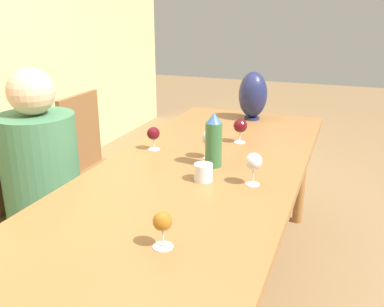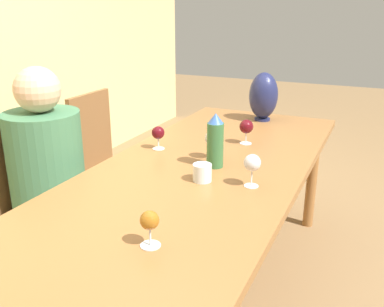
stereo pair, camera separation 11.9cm
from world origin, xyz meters
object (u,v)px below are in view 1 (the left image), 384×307
at_px(vase, 253,95).
at_px(wine_glass_4, 162,223).
at_px(chair_near, 34,205).
at_px(water_tumbler, 203,172).
at_px(wine_glass_2, 210,138).
at_px(person_near, 45,183).
at_px(water_bottle, 214,141).
at_px(chair_far, 100,165).
at_px(wine_glass_3, 254,162).
at_px(wine_glass_1, 153,134).
at_px(wine_glass_0, 240,126).

height_order(vase, wine_glass_4, vase).
bearing_deg(chair_near, vase, -35.83).
height_order(water_tumbler, wine_glass_4, wine_glass_4).
bearing_deg(vase, wine_glass_2, 178.79).
distance_m(wine_glass_2, person_near, 0.84).
distance_m(water_bottle, chair_near, 0.99).
bearing_deg(person_near, chair_far, 8.15).
height_order(water_bottle, wine_glass_3, water_bottle).
bearing_deg(wine_glass_2, wine_glass_3, -132.46).
height_order(water_bottle, chair_far, water_bottle).
height_order(water_bottle, wine_glass_4, water_bottle).
xyz_separation_m(wine_glass_2, chair_near, (-0.34, 0.83, -0.35)).
height_order(vase, wine_glass_1, vase).
distance_m(water_tumbler, wine_glass_1, 0.49).
bearing_deg(water_tumbler, wine_glass_1, 51.43).
height_order(chair_near, person_near, person_near).
xyz_separation_m(water_bottle, wine_glass_0, (0.40, -0.02, -0.03)).
relative_size(wine_glass_3, wine_glass_4, 1.17).
bearing_deg(wine_glass_3, chair_near, 94.72).
bearing_deg(wine_glass_4, wine_glass_3, -14.40).
height_order(wine_glass_3, person_near, person_near).
xyz_separation_m(wine_glass_2, chair_far, (0.28, 0.83, -0.35)).
bearing_deg(person_near, water_bottle, -72.77).
bearing_deg(wine_glass_2, wine_glass_0, -13.73).
xyz_separation_m(water_bottle, wine_glass_1, (0.12, 0.37, -0.04)).
height_order(wine_glass_3, wine_glass_4, wine_glass_3).
height_order(water_bottle, water_tumbler, water_bottle).
xyz_separation_m(water_bottle, chair_far, (0.38, 0.88, -0.37)).
relative_size(wine_glass_4, person_near, 0.10).
xyz_separation_m(water_bottle, wine_glass_4, (-0.74, -0.08, -0.04)).
distance_m(water_tumbler, wine_glass_3, 0.22).
bearing_deg(wine_glass_1, chair_near, 125.51).
bearing_deg(wine_glass_4, person_near, 60.26).
bearing_deg(chair_near, water_tumbler, -86.17).
xyz_separation_m(water_bottle, chair_near, (-0.25, 0.88, -0.37)).
xyz_separation_m(wine_glass_2, person_near, (-0.34, 0.74, -0.21)).
relative_size(vase, person_near, 0.26).
bearing_deg(wine_glass_3, wine_glass_2, 47.54).
height_order(chair_far, person_near, person_near).
height_order(wine_glass_0, chair_far, chair_far).
height_order(vase, wine_glass_3, vase).
distance_m(wine_glass_0, wine_glass_1, 0.48).
bearing_deg(chair_far, wine_glass_4, -139.45).
relative_size(water_bottle, wine_glass_0, 1.90).
height_order(water_tumbler, wine_glass_0, wine_glass_0).
xyz_separation_m(chair_near, chair_far, (0.62, 0.00, 0.00)).
bearing_deg(person_near, vase, -32.87).
bearing_deg(water_bottle, vase, 1.96).
xyz_separation_m(water_bottle, person_near, (-0.25, 0.79, -0.23)).
relative_size(water_tumbler, person_near, 0.07).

